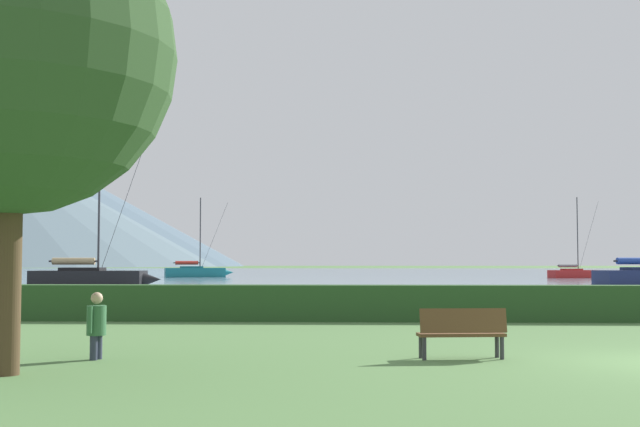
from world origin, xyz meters
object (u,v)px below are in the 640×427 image
(sailboat_slip_5, at_px, (90,277))
(person_seated_viewer, at_px, (96,323))
(sailboat_slip_0, at_px, (575,273))
(park_tree, at_px, (23,32))
(park_bench_near_path, at_px, (462,331))
(sailboat_slip_1, at_px, (196,272))

(sailboat_slip_5, bearing_deg, person_seated_viewer, -73.82)
(person_seated_viewer, bearing_deg, sailboat_slip_0, 82.25)
(sailboat_slip_0, xyz_separation_m, park_tree, (-31.61, -87.83, 5.00))
(park_bench_near_path, relative_size, park_tree, 0.19)
(sailboat_slip_1, bearing_deg, sailboat_slip_0, -21.89)
(park_tree, bearing_deg, sailboat_slip_1, 98.76)
(park_tree, bearing_deg, sailboat_slip_0, 70.21)
(sailboat_slip_1, bearing_deg, park_tree, -98.10)
(park_bench_near_path, bearing_deg, person_seated_viewer, 176.21)
(sailboat_slip_0, xyz_separation_m, sailboat_slip_1, (-45.77, 4.03, 0.12))
(park_bench_near_path, relative_size, person_seated_viewer, 1.34)
(sailboat_slip_5, height_order, person_seated_viewer, sailboat_slip_5)
(sailboat_slip_5, relative_size, park_tree, 1.43)
(sailboat_slip_1, distance_m, sailboat_slip_5, 45.68)
(person_seated_viewer, distance_m, park_tree, 5.40)
(sailboat_slip_5, xyz_separation_m, person_seated_viewer, (13.85, -43.99, -0.08))
(sailboat_slip_0, bearing_deg, sailboat_slip_1, 160.72)
(sailboat_slip_1, bearing_deg, person_seated_viewer, -97.50)
(person_seated_viewer, bearing_deg, sailboat_slip_5, 119.61)
(sailboat_slip_0, distance_m, park_tree, 93.48)
(person_seated_viewer, xyz_separation_m, park_tree, (-0.62, -2.20, 4.89))
(person_seated_viewer, bearing_deg, park_tree, -93.65)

